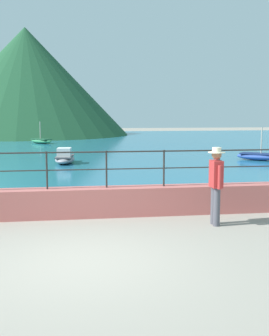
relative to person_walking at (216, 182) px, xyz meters
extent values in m
plane|color=gray|center=(-3.04, -1.98, -0.98)|extent=(120.00, 120.00, 0.00)
cube|color=#BC605B|center=(-3.04, 1.22, -0.63)|extent=(20.00, 0.56, 0.70)
cylinder|color=#282623|center=(-3.75, 1.22, 0.17)|extent=(0.04, 0.04, 0.90)
cylinder|color=#282623|center=(-2.34, 1.22, 0.17)|extent=(0.04, 0.04, 0.90)
cylinder|color=#282623|center=(-0.92, 1.22, 0.17)|extent=(0.04, 0.04, 0.90)
cylinder|color=#282623|center=(0.49, 1.22, 0.17)|extent=(0.04, 0.04, 0.90)
cylinder|color=#282623|center=(-3.04, 1.22, 0.59)|extent=(18.40, 0.04, 0.04)
cylinder|color=#282623|center=(-3.04, 1.22, 0.17)|extent=(18.40, 0.03, 0.03)
cube|color=#236B89|center=(-3.04, 23.86, -0.95)|extent=(64.00, 44.32, 0.06)
cone|color=#1E4C2D|center=(-7.78, 38.86, 4.70)|extent=(21.69, 21.69, 11.35)
cylinder|color=#4C4C56|center=(0.00, 0.09, -0.55)|extent=(0.15, 0.15, 0.86)
cylinder|color=#4C4C56|center=(0.00, -0.09, -0.55)|extent=(0.15, 0.15, 0.86)
cube|color=#B22D2D|center=(0.00, 0.00, 0.18)|extent=(0.22, 0.36, 0.60)
cylinder|color=#B22D2D|center=(0.00, 0.24, 0.14)|extent=(0.09, 0.09, 0.52)
cylinder|color=#B22D2D|center=(0.00, -0.24, 0.14)|extent=(0.09, 0.09, 0.52)
sphere|color=#9E7051|center=(0.00, 0.00, 0.61)|extent=(0.22, 0.22, 0.22)
cylinder|color=beige|center=(0.00, 0.00, 0.66)|extent=(0.38, 0.38, 0.02)
cylinder|color=beige|center=(0.00, 0.00, 0.72)|extent=(0.20, 0.20, 0.10)
ellipsoid|color=gray|center=(-3.49, 11.93, -0.74)|extent=(1.10, 2.37, 0.36)
cube|color=#4D4D51|center=(-3.49, 11.93, -0.59)|extent=(0.93, 1.90, 0.06)
cube|color=silver|center=(-3.51, 11.68, -0.36)|extent=(0.70, 0.85, 0.40)
ellipsoid|color=#338C59|center=(-5.50, 25.55, -0.74)|extent=(2.16, 2.34, 0.36)
cube|color=#1C4D31|center=(-5.50, 25.55, -0.59)|extent=(1.76, 1.90, 0.06)
cylinder|color=#B2A899|center=(-5.57, 25.63, 0.12)|extent=(0.06, 0.06, 1.35)
ellipsoid|color=#2D4C9E|center=(6.36, 11.81, -0.74)|extent=(2.36, 2.14, 0.36)
cube|color=navy|center=(6.36, 11.81, -0.59)|extent=(1.91, 1.75, 0.06)
cylinder|color=#B2A899|center=(6.44, 11.75, 0.10)|extent=(0.06, 0.06, 1.32)
camera|label=1|loc=(-3.17, -9.12, 1.55)|focal=46.29mm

